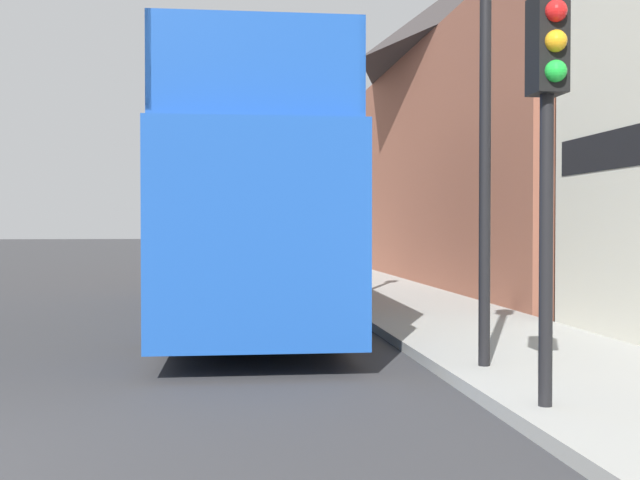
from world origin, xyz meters
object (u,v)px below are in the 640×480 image
(tour_bus, at_px, (251,216))
(lamp_post_nearest, at_px, (485,58))
(parked_car_ahead_of_bus, at_px, (263,261))
(lamp_post_second, at_px, (352,159))
(traffic_signal, at_px, (548,106))
(lamp_post_third, at_px, (312,181))

(tour_bus, xyz_separation_m, lamp_post_nearest, (2.39, -5.59, 1.71))
(parked_car_ahead_of_bus, bearing_deg, lamp_post_nearest, -80.17)
(lamp_post_nearest, distance_m, lamp_post_second, 8.33)
(traffic_signal, height_order, lamp_post_nearest, lamp_post_nearest)
(traffic_signal, bearing_deg, parked_car_ahead_of_bus, 95.26)
(parked_car_ahead_of_bus, bearing_deg, tour_bus, -91.41)
(lamp_post_second, bearing_deg, tour_bus, -130.99)
(tour_bus, xyz_separation_m, traffic_signal, (2.26, -7.51, 0.87))
(lamp_post_second, height_order, lamp_post_third, lamp_post_second)
(tour_bus, distance_m, lamp_post_second, 3.85)
(lamp_post_second, bearing_deg, lamp_post_third, 88.99)
(lamp_post_second, distance_m, lamp_post_third, 8.32)
(lamp_post_second, bearing_deg, parked_car_ahead_of_bus, 104.69)
(tour_bus, height_order, lamp_post_third, lamp_post_third)
(traffic_signal, bearing_deg, tour_bus, 106.74)
(parked_car_ahead_of_bus, xyz_separation_m, lamp_post_third, (1.77, 2.11, 2.55))
(tour_bus, height_order, lamp_post_nearest, lamp_post_nearest)
(lamp_post_nearest, xyz_separation_m, lamp_post_third, (0.12, 16.65, -0.42))
(tour_bus, bearing_deg, lamp_post_third, 78.79)
(lamp_post_nearest, height_order, lamp_post_second, lamp_post_nearest)
(lamp_post_second, bearing_deg, lamp_post_nearest, -89.85)
(traffic_signal, xyz_separation_m, lamp_post_second, (0.11, 10.24, 0.44))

